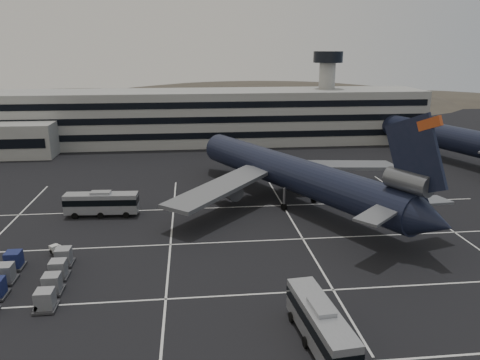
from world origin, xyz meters
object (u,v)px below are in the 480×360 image
bus_near (320,323)px  bus_far (102,202)px  trijet_main (294,174)px  uld_cluster (28,278)px

bus_near → bus_far: 43.41m
trijet_main → bus_far: bearing=157.2°
trijet_main → uld_cluster: (-34.92, -24.36, -4.23)m
trijet_main → uld_cluster: bearing=-172.2°
trijet_main → bus_far: (-30.79, -2.31, -3.09)m
bus_near → uld_cluster: (-28.92, 13.58, -1.19)m
bus_near → bus_far: bus_near is taller
trijet_main → uld_cluster: 42.79m
bus_near → bus_far: (-24.79, 35.64, -0.06)m
trijet_main → bus_far: 31.03m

